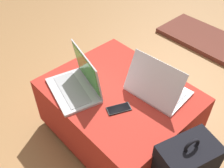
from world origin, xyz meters
name	(u,v)px	position (x,y,z in m)	size (l,w,h in m)	color
ground_plane	(118,131)	(0.00, 0.00, 0.00)	(14.00, 14.00, 0.00)	#9E7042
ottoman	(119,112)	(0.00, 0.00, 0.21)	(0.89, 0.73, 0.42)	maroon
laptop_near	(78,83)	(-0.18, -0.18, 0.47)	(0.40, 0.32, 0.25)	silver
laptop_far	(157,87)	(0.17, 0.14, 0.47)	(0.37, 0.29, 0.25)	silver
cell_phone	(119,109)	(0.11, -0.11, 0.42)	(0.11, 0.15, 0.01)	black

